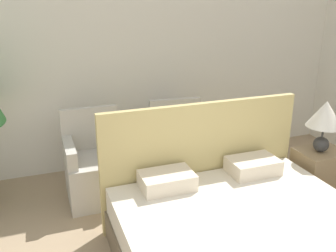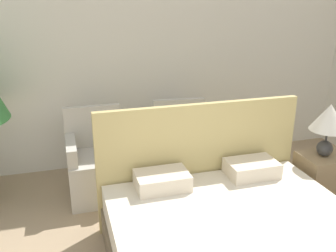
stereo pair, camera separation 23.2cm
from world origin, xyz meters
name	(u,v)px [view 1 (the left image)]	position (x,y,z in m)	size (l,w,h in m)	color
wall_back	(143,49)	(0.00, 3.77, 1.45)	(10.00, 0.06, 2.90)	silver
bed	(253,249)	(0.11, 1.34, 0.28)	(1.93, 2.06, 1.16)	brown
armchair_near_window_left	(96,171)	(-0.79, 2.97, 0.31)	(0.61, 0.62, 0.94)	#B7B2A8
armchair_near_window_right	(181,158)	(0.18, 2.97, 0.31)	(0.67, 0.68, 0.94)	#B7B2A8
nightstand	(318,177)	(1.37, 2.10, 0.29)	(0.47, 0.38, 0.58)	#937A56
table_lamp	(325,117)	(1.34, 2.10, 0.94)	(0.35, 0.35, 0.53)	#333333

